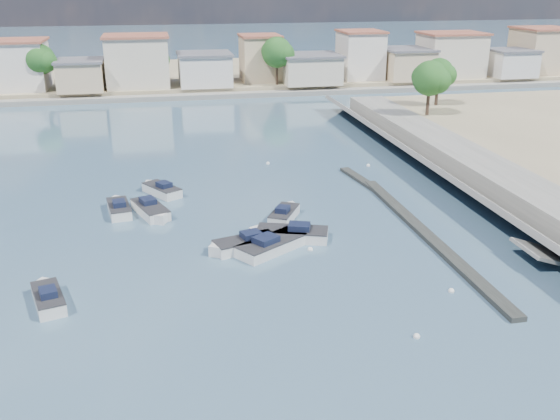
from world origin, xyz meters
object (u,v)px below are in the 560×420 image
at_px(motorboat_g, 151,211).
at_px(motorboat_c, 288,234).
at_px(motorboat_d, 242,245).
at_px(motorboat_f, 161,190).
at_px(motorboat_b, 285,214).
at_px(motorboat_a, 48,298).
at_px(motorboat_e, 119,208).
at_px(motorboat_h, 274,245).

bearing_deg(motorboat_g, motorboat_c, -35.38).
xyz_separation_m(motorboat_d, motorboat_f, (-5.55, 13.87, 0.00)).
bearing_deg(motorboat_b, motorboat_f, 139.65).
relative_size(motorboat_a, motorboat_g, 0.84).
relative_size(motorboat_d, motorboat_e, 1.11).
bearing_deg(motorboat_f, motorboat_c, -53.57).
height_order(motorboat_c, motorboat_g, same).
bearing_deg(motorboat_g, motorboat_h, -45.52).
height_order(motorboat_a, motorboat_b, same).
bearing_deg(motorboat_a, motorboat_g, 65.78).
xyz_separation_m(motorboat_e, motorboat_h, (11.42, -10.04, 0.00)).
bearing_deg(motorboat_d, motorboat_c, 19.49).
relative_size(motorboat_d, motorboat_h, 0.91).
height_order(motorboat_d, motorboat_g, same).
bearing_deg(motorboat_d, motorboat_h, -9.26).
bearing_deg(motorboat_h, motorboat_c, 50.23).
xyz_separation_m(motorboat_b, motorboat_g, (-10.73, 3.02, 0.00)).
height_order(motorboat_c, motorboat_f, same).
xyz_separation_m(motorboat_f, motorboat_h, (7.86, -14.24, 0.00)).
relative_size(motorboat_a, motorboat_f, 1.01).
bearing_deg(motorboat_e, motorboat_g, -23.13).
xyz_separation_m(motorboat_c, motorboat_d, (-3.71, -1.31, -0.00)).
bearing_deg(motorboat_h, motorboat_e, 138.69).
distance_m(motorboat_a, motorboat_b, 20.29).
bearing_deg(motorboat_c, motorboat_g, 144.62).
height_order(motorboat_g, motorboat_h, same).
distance_m(motorboat_f, motorboat_h, 16.27).
height_order(motorboat_c, motorboat_d, same).
xyz_separation_m(motorboat_e, motorboat_f, (3.56, 4.20, -0.00)).
relative_size(motorboat_g, motorboat_h, 0.93).
relative_size(motorboat_a, motorboat_d, 0.85).
xyz_separation_m(motorboat_b, motorboat_c, (-0.60, -4.17, 0.00)).
distance_m(motorboat_d, motorboat_g, 10.66).
bearing_deg(motorboat_f, motorboat_d, -68.19).
bearing_deg(motorboat_e, motorboat_c, -33.05).
bearing_deg(motorboat_e, motorboat_b, -17.26).
distance_m(motorboat_c, motorboat_e, 15.31).
height_order(motorboat_a, motorboat_g, same).
height_order(motorboat_a, motorboat_e, same).
bearing_deg(motorboat_c, motorboat_d, -160.51).
bearing_deg(motorboat_c, motorboat_e, 146.95).
relative_size(motorboat_a, motorboat_h, 0.78).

